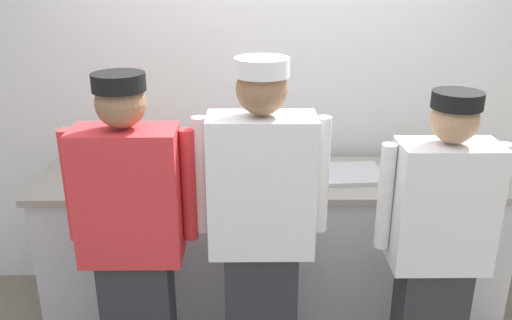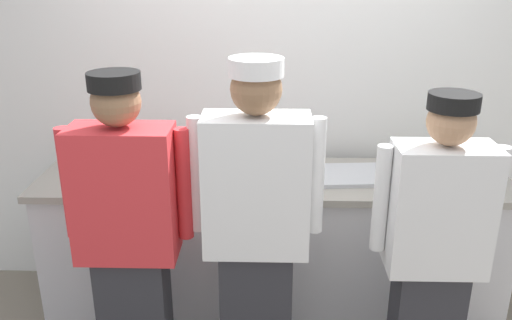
{
  "view_description": "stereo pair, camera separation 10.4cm",
  "coord_description": "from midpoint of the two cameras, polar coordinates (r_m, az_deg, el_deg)",
  "views": [
    {
      "loc": [
        -0.13,
        -2.55,
        2.11
      ],
      "look_at": [
        -0.1,
        0.35,
        1.02
      ],
      "focal_mm": 37.66,
      "sensor_mm": 36.0,
      "label": 1
    },
    {
      "loc": [
        -0.03,
        -2.55,
        2.11
      ],
      "look_at": [
        -0.1,
        0.35,
        1.02
      ],
      "focal_mm": 37.66,
      "sensor_mm": 36.0,
      "label": 2
    }
  ],
  "objects": [
    {
      "name": "mixing_bowl_steel",
      "position": [
        3.17,
        1.93,
        -0.42
      ],
      "size": [
        0.35,
        0.35,
        0.11
      ],
      "primitive_type": "cylinder",
      "color": "#B7BABF",
      "rests_on": "prep_counter"
    },
    {
      "name": "sheet_tray",
      "position": [
        3.17,
        10.14,
        -1.6
      ],
      "size": [
        0.5,
        0.37,
        0.02
      ],
      "primitive_type": "cube",
      "rotation": [
        0.0,
        0.0,
        0.08
      ],
      "color": "#B7BABF",
      "rests_on": "prep_counter"
    },
    {
      "name": "plate_stack_front",
      "position": [
        3.24,
        -5.08,
        -0.17
      ],
      "size": [
        0.19,
        0.19,
        0.1
      ],
      "color": "white",
      "rests_on": "prep_counter"
    },
    {
      "name": "chef_near_left",
      "position": [
        2.6,
        -12.26,
        -7.94
      ],
      "size": [
        0.6,
        0.24,
        1.67
      ],
      "color": "#2D2D33",
      "rests_on": "ground"
    },
    {
      "name": "chef_far_right",
      "position": [
        2.66,
        19.46,
        -9.07
      ],
      "size": [
        0.58,
        0.24,
        1.59
      ],
      "color": "#2D2D33",
      "rests_on": "ground"
    },
    {
      "name": "deli_cup",
      "position": [
        2.97,
        4.01,
        -2.12
      ],
      "size": [
        0.09,
        0.09,
        0.09
      ],
      "primitive_type": "cylinder",
      "color": "white",
      "rests_on": "prep_counter"
    },
    {
      "name": "wall_back",
      "position": [
        3.43,
        2.82,
        8.17
      ],
      "size": [
        4.29,
        0.1,
        2.75
      ],
      "color": "white",
      "rests_on": "ground"
    },
    {
      "name": "prep_counter",
      "position": [
        3.33,
        2.7,
        -9.1
      ],
      "size": [
        2.74,
        0.66,
        0.92
      ],
      "color": "silver",
      "rests_on": "ground"
    },
    {
      "name": "squeeze_bottle_primary",
      "position": [
        3.4,
        -15.24,
        0.91
      ],
      "size": [
        0.05,
        0.05,
        0.19
      ],
      "color": "red",
      "rests_on": "prep_counter"
    },
    {
      "name": "ramekin_red_sauce",
      "position": [
        3.26,
        -12.95,
        -0.92
      ],
      "size": [
        0.1,
        0.1,
        0.05
      ],
      "color": "white",
      "rests_on": "prep_counter"
    },
    {
      "name": "ramekin_orange_sauce",
      "position": [
        3.34,
        -17.03,
        -0.8
      ],
      "size": [
        0.1,
        0.1,
        0.04
      ],
      "color": "white",
      "rests_on": "prep_counter"
    },
    {
      "name": "chef_center",
      "position": [
        2.53,
        1.21,
        -7.42
      ],
      "size": [
        0.62,
        0.24,
        1.73
      ],
      "color": "#2D2D33",
      "rests_on": "ground"
    },
    {
      "name": "squeeze_bottle_secondary",
      "position": [
        3.35,
        18.3,
        0.44
      ],
      "size": [
        0.06,
        0.06,
        0.2
      ],
      "color": "#E5E066",
      "rests_on": "prep_counter"
    }
  ]
}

